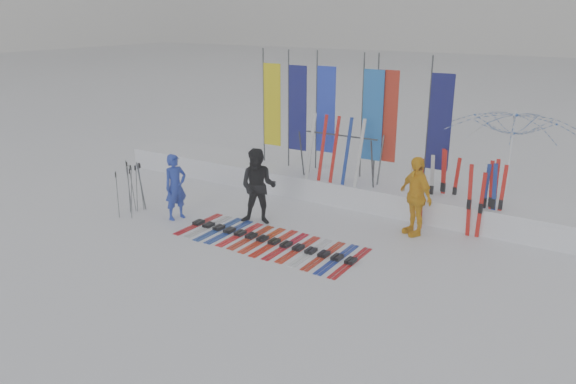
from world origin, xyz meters
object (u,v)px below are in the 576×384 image
Objects in this scene: person_yellow at (415,196)px; tent_canopy at (507,166)px; person_black at (258,187)px; person_blue at (176,187)px; ski_rack at (340,151)px; ski_row at (269,241)px.

tent_canopy is at bearing 85.18° from person_yellow.
person_black is at bearing -146.84° from tent_canopy.
person_black is (1.83, 0.81, 0.10)m from person_blue.
ski_rack is (2.73, 3.16, 0.59)m from person_blue.
tent_canopy reaches higher than ski_row.
ski_row is (-3.94, -3.98, -1.33)m from tent_canopy.
person_yellow reaches higher than ski_row.
person_blue is at bearing -149.28° from tent_canopy.
ski_rack is (0.03, 3.20, 1.35)m from ski_row.
person_blue is 0.52× the size of tent_canopy.
person_yellow is at bearing 0.30° from person_black.
person_blue is 2.01m from person_black.
person_black is 3.56m from person_yellow.
person_blue is 0.89× the size of person_black.
ski_row is 2.03× the size of ski_rack.
ski_rack reaches higher than ski_row.
tent_canopy is at bearing 45.30° from ski_row.
person_yellow is 3.36m from ski_row.
person_yellow is 2.41m from tent_canopy.
person_yellow is 0.88× the size of ski_rack.
tent_canopy is 1.48× the size of ski_rack.
ski_rack reaches higher than person_black.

